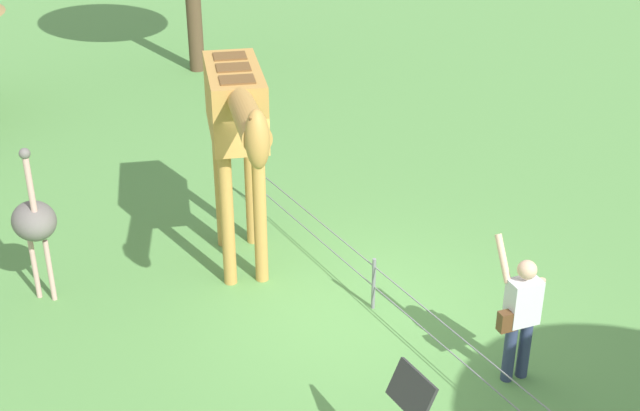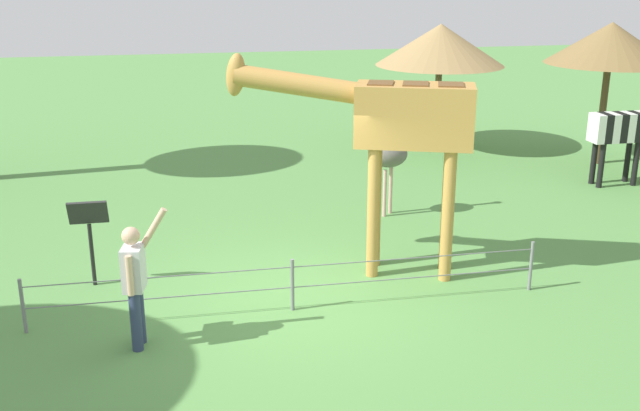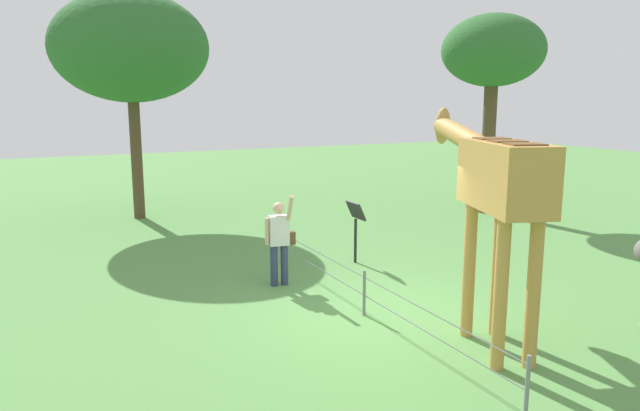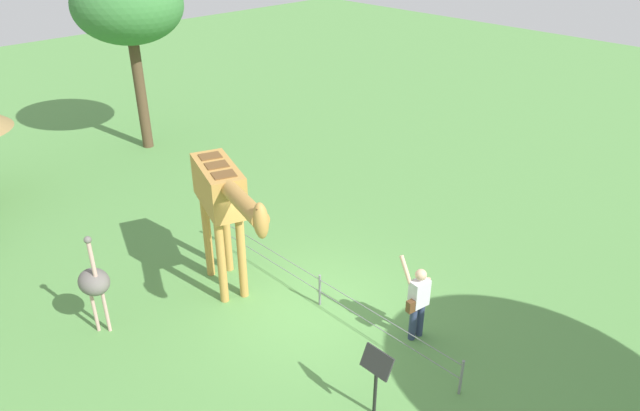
% 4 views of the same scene
% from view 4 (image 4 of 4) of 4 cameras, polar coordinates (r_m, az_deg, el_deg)
% --- Properties ---
extents(ground_plane, '(60.00, 60.00, 0.00)m').
position_cam_4_polar(ground_plane, '(12.51, -0.78, -10.04)').
color(ground_plane, '#568E47').
extents(giraffe, '(3.62, 1.67, 3.32)m').
position_cam_4_polar(giraffe, '(11.96, -9.38, 0.66)').
color(giraffe, '#BC8942').
rests_on(giraffe, ground_plane).
extents(visitor, '(0.60, 0.59, 1.77)m').
position_cam_4_polar(visitor, '(11.42, 9.50, -9.00)').
color(visitor, navy).
rests_on(visitor, ground_plane).
extents(ostrich, '(0.70, 0.56, 2.25)m').
position_cam_4_polar(ostrich, '(12.05, -21.11, -6.97)').
color(ostrich, '#CC9E93').
rests_on(ostrich, ground_plane).
extents(tree_west, '(3.42, 3.42, 5.89)m').
position_cam_4_polar(tree_west, '(20.05, -18.18, 17.93)').
color(tree_west, brown).
rests_on(tree_west, ground_plane).
extents(info_sign, '(0.56, 0.21, 1.32)m').
position_cam_4_polar(info_sign, '(9.81, 5.51, -15.69)').
color(info_sign, black).
rests_on(info_sign, ground_plane).
extents(wire_fence, '(7.05, 0.05, 0.75)m').
position_cam_4_polar(wire_fence, '(12.39, -0.02, -8.11)').
color(wire_fence, slate).
rests_on(wire_fence, ground_plane).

